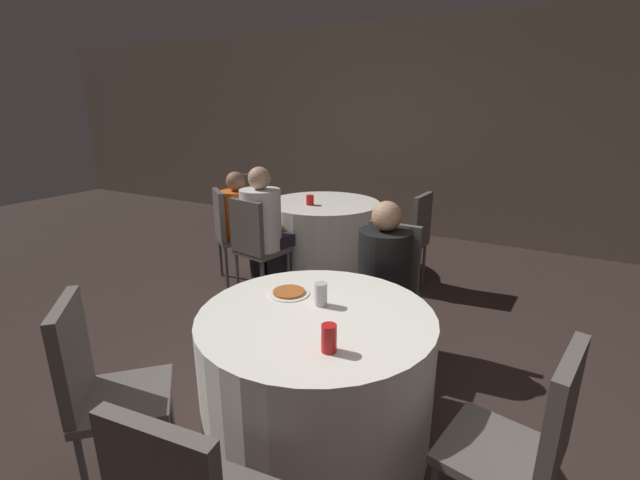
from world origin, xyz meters
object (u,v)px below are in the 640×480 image
(table_far, at_px, (323,235))
(person_black_shirt, at_px, (380,284))
(pizza_plate_near, at_px, (289,292))
(chair_far_east, at_px, (413,233))
(chair_far_southwest, at_px, (229,228))
(person_orange_shirt, at_px, (246,226))
(chair_far_south, at_px, (254,241))
(chair_near_southwest, at_px, (98,379))
(soda_can_red, at_px, (329,338))
(chair_near_east, at_px, (528,440))
(chair_far_west, at_px, (260,205))
(soda_can_silver, at_px, (321,294))
(table_near, at_px, (316,378))
(person_white_shirt, at_px, (266,230))
(chair_near_north, at_px, (388,279))

(table_far, bearing_deg, person_black_shirt, -49.86)
(pizza_plate_near, bearing_deg, chair_far_east, 88.24)
(chair_far_southwest, bearing_deg, person_orange_shirt, 90.00)
(chair_far_southwest, xyz_separation_m, pizza_plate_near, (1.60, -1.36, 0.19))
(chair_far_east, bearing_deg, chair_far_south, 132.79)
(chair_near_southwest, distance_m, soda_can_red, 1.05)
(chair_near_east, distance_m, chair_far_west, 4.18)
(soda_can_red, relative_size, soda_can_silver, 1.00)
(table_near, relative_size, chair_far_southwest, 1.25)
(chair_far_west, bearing_deg, chair_near_southwest, 36.53)
(chair_near_southwest, bearing_deg, chair_far_south, 153.10)
(chair_far_east, bearing_deg, pizza_plate_near, -177.03)
(chair_near_east, distance_m, person_black_shirt, 1.42)
(chair_near_southwest, bearing_deg, pizza_plate_near, 106.23)
(chair_near_southwest, xyz_separation_m, person_black_shirt, (0.72, 1.56, 0.03))
(person_orange_shirt, distance_m, pizza_plate_near, 2.12)
(table_far, distance_m, chair_near_east, 3.32)
(table_far, height_order, chair_far_east, chair_far_east)
(chair_near_southwest, xyz_separation_m, chair_far_southwest, (-1.14, 2.21, 0.00))
(table_near, xyz_separation_m, soda_can_red, (0.21, -0.27, 0.43))
(table_far, xyz_separation_m, chair_near_east, (2.20, -2.47, 0.19))
(table_near, xyz_separation_m, person_white_shirt, (-1.34, 1.43, 0.26))
(chair_near_east, height_order, pizza_plate_near, chair_near_east)
(chair_far_east, distance_m, soda_can_red, 2.52)
(chair_near_southwest, height_order, pizza_plate_near, chair_near_southwest)
(chair_near_east, bearing_deg, person_orange_shirt, 67.01)
(chair_far_south, relative_size, soda_can_red, 7.77)
(chair_near_southwest, distance_m, chair_far_west, 3.54)
(table_near, relative_size, chair_near_east, 1.25)
(chair_near_southwest, height_order, soda_can_silver, chair_near_southwest)
(chair_near_east, xyz_separation_m, person_orange_shirt, (-2.73, 1.81, 0.00))
(pizza_plate_near, xyz_separation_m, soda_can_silver, (0.22, -0.04, 0.05))
(person_black_shirt, relative_size, soda_can_red, 9.35)
(table_far, relative_size, chair_far_south, 1.28)
(chair_near_north, bearing_deg, chair_far_east, -79.78)
(chair_far_west, height_order, person_black_shirt, person_black_shirt)
(chair_far_west, xyz_separation_m, pizza_plate_near, (1.96, -2.36, 0.19))
(chair_near_southwest, relative_size, chair_near_north, 1.00)
(chair_far_west, height_order, chair_far_south, same)
(chair_far_southwest, bearing_deg, soda_can_silver, 1.43)
(chair_far_west, height_order, pizza_plate_near, chair_far_west)
(chair_far_east, xyz_separation_m, person_white_shirt, (-1.16, -0.77, 0.07))
(chair_far_southwest, height_order, chair_far_south, same)
(table_far, distance_m, person_orange_shirt, 0.88)
(table_near, xyz_separation_m, table_far, (-1.21, 2.29, 0.00))
(chair_near_east, distance_m, person_white_shirt, 2.84)
(person_black_shirt, bearing_deg, person_white_shirt, -22.58)
(chair_near_southwest, relative_size, chair_far_south, 1.00)
(chair_near_southwest, relative_size, soda_can_silver, 7.77)
(person_orange_shirt, relative_size, soda_can_red, 9.19)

